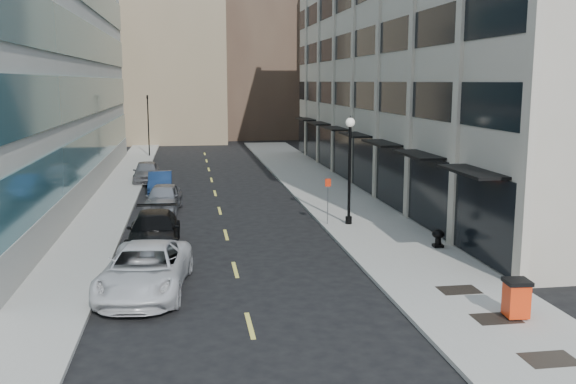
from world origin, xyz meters
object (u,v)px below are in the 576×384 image
object	(u,v)px
car_grey_sedan	(147,172)
lamppost	(350,161)
car_blue_sedan	(160,183)
car_white_van	(145,270)
trash_bin	(516,297)
traffic_signal	(147,99)
car_black_pickup	(154,231)
urn_planter	(438,236)
car_silver_sedan	(163,198)
sign_post	(328,193)

from	to	relation	value
car_grey_sedan	lamppost	bearing A→B (deg)	-56.76
lamppost	car_blue_sedan	bearing A→B (deg)	130.56
car_blue_sedan	lamppost	distance (m)	15.65
car_white_van	trash_bin	bearing A→B (deg)	-15.69
traffic_signal	car_grey_sedan	world-z (taller)	traffic_signal
car_black_pickup	car_grey_sedan	size ratio (longest dim) A/B	1.18
car_white_van	car_grey_sedan	world-z (taller)	car_white_van
car_blue_sedan	urn_planter	bearing A→B (deg)	-53.91
car_blue_sedan	lamppost	xyz separation A→B (m)	(10.02, -11.71, 2.71)
lamppost	urn_planter	xyz separation A→B (m)	(2.75, -5.24, -2.80)
traffic_signal	car_silver_sedan	size ratio (longest dim) A/B	1.48
car_white_van	lamppost	bearing A→B (deg)	49.49
car_grey_sedan	sign_post	size ratio (longest dim) A/B	1.85
car_silver_sedan	sign_post	world-z (taller)	sign_post
car_blue_sedan	sign_post	size ratio (longest dim) A/B	1.73
car_white_van	sign_post	world-z (taller)	sign_post
traffic_signal	car_black_pickup	bearing A→B (deg)	-86.58
traffic_signal	sign_post	distance (m)	35.02
car_white_van	urn_planter	distance (m)	13.11
trash_bin	car_silver_sedan	bearing A→B (deg)	125.30
trash_bin	lamppost	xyz separation A→B (m)	(-1.83, 13.84, 2.62)
car_white_van	sign_post	distance (m)	12.71
car_white_van	lamppost	distance (m)	13.64
trash_bin	lamppost	world-z (taller)	lamppost
car_white_van	car_silver_sedan	distance (m)	14.58
lamppost	sign_post	size ratio (longest dim) A/B	2.20
car_white_van	urn_planter	xyz separation A→B (m)	(12.51, 3.94, -0.22)
car_blue_sedan	trash_bin	world-z (taller)	car_blue_sedan
car_silver_sedan	urn_planter	world-z (taller)	car_silver_sedan
trash_bin	sign_post	size ratio (longest dim) A/B	0.48
car_silver_sedan	trash_bin	xyz separation A→B (m)	(11.43, -19.24, 0.01)
car_blue_sedan	lamppost	size ratio (longest dim) A/B	0.79
car_blue_sedan	sign_post	world-z (taller)	sign_post
urn_planter	traffic_signal	bearing A→B (deg)	110.89
traffic_signal	car_grey_sedan	xyz separation A→B (m)	(0.70, -16.55, -4.92)
car_blue_sedan	car_white_van	bearing A→B (deg)	-90.18
trash_bin	sign_post	distance (m)	14.25
car_grey_sedan	lamppost	distance (m)	20.21
car_silver_sedan	car_grey_sedan	size ratio (longest dim) A/B	1.00
car_blue_sedan	urn_planter	size ratio (longest dim) A/B	5.50
sign_post	lamppost	bearing A→B (deg)	-3.32
traffic_signal	trash_bin	distance (m)	49.20
traffic_signal	lamppost	distance (m)	35.30
trash_bin	urn_planter	bearing A→B (deg)	88.43
car_blue_sedan	traffic_signal	bearing A→B (deg)	94.09
traffic_signal	car_white_van	world-z (taller)	traffic_signal
car_white_van	car_blue_sedan	size ratio (longest dim) A/B	1.39
sign_post	urn_planter	xyz separation A→B (m)	(3.85, -5.32, -1.14)
car_blue_sedan	urn_planter	distance (m)	21.23
car_blue_sedan	urn_planter	world-z (taller)	car_blue_sedan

